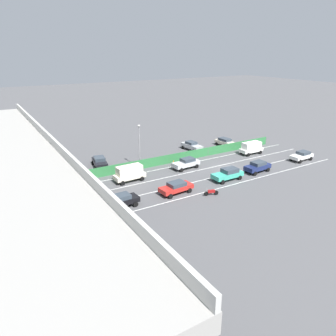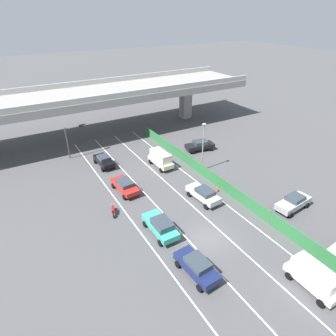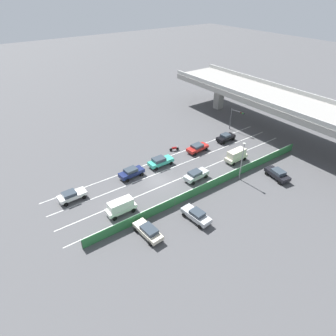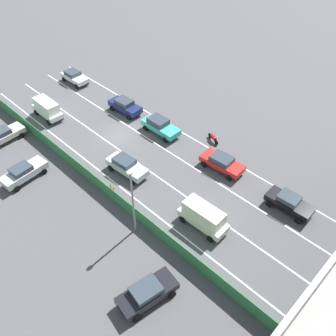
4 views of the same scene
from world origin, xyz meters
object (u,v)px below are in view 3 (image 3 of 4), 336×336
at_px(car_sedan_red, 197,147).
at_px(car_van_cream, 236,155).
at_px(parked_wagon_silver, 196,215).
at_px(car_sedan_black, 226,137).
at_px(parked_sedan_dark, 278,174).
at_px(traffic_light, 236,116).
at_px(street_lamp, 242,158).
at_px(traffic_cone, 210,183).
at_px(car_sedan_navy, 131,172).
at_px(car_hatchback_white, 72,195).
at_px(car_taxi_teal, 160,161).
at_px(car_sedan_silver, 196,175).
at_px(motorcycle, 174,149).
at_px(car_van_white, 121,206).
at_px(parked_sedan_cream, 148,231).

distance_m(car_sedan_red, car_van_cream, 7.74).
bearing_deg(car_sedan_red, car_van_cream, 26.35).
bearing_deg(parked_wagon_silver, car_sedan_black, 125.71).
bearing_deg(car_sedan_red, parked_sedan_dark, 18.48).
distance_m(car_sedan_black, parked_sedan_dark, 15.11).
bearing_deg(traffic_light, street_lamp, -43.68).
bearing_deg(traffic_cone, parked_sedan_dark, 64.27).
relative_size(car_sedan_black, car_sedan_red, 0.93).
distance_m(car_sedan_navy, parked_wagon_silver, 14.76).
distance_m(car_sedan_black, traffic_light, 6.30).
xyz_separation_m(car_hatchback_white, street_lamp, (11.03, 24.96, 3.34)).
bearing_deg(car_hatchback_white, car_sedan_black, 90.44).
height_order(car_van_cream, car_hatchback_white, car_van_cream).
distance_m(car_taxi_teal, car_sedan_red, 8.84).
bearing_deg(car_hatchback_white, car_sedan_silver, 70.16).
height_order(motorcycle, street_lamp, street_lamp).
xyz_separation_m(car_sedan_silver, car_van_white, (0.22, -14.22, 0.32)).
xyz_separation_m(car_sedan_silver, motorcycle, (-10.02, 2.94, -0.46)).
height_order(car_van_cream, parked_sedan_dark, car_van_cream).
height_order(car_taxi_teal, parked_sedan_dark, car_taxi_teal).
relative_size(car_van_white, parked_wagon_silver, 0.94).
bearing_deg(traffic_cone, parked_wagon_silver, -54.87).
relative_size(motorcycle, traffic_cone, 2.51).
bearing_deg(motorcycle, parked_sedan_dark, 25.39).
bearing_deg(motorcycle, car_van_cream, 35.08).
height_order(car_sedan_silver, parked_sedan_dark, car_sedan_silver).
relative_size(car_taxi_teal, car_sedan_black, 1.09).
xyz_separation_m(car_hatchback_white, motorcycle, (-3.19, 21.87, -0.41)).
bearing_deg(car_sedan_navy, car_taxi_teal, 90.95).
bearing_deg(parked_sedan_cream, car_sedan_silver, 115.10).
bearing_deg(parked_wagon_silver, car_sedan_red, 139.02).
relative_size(car_sedan_navy, traffic_light, 0.91).
bearing_deg(car_sedan_black, street_lamp, -35.53).
relative_size(motorcycle, parked_sedan_dark, 0.40).
relative_size(car_sedan_black, street_lamp, 0.63).
distance_m(parked_sedan_cream, traffic_cone, 14.69).
height_order(car_sedan_black, car_sedan_navy, car_sedan_navy).
distance_m(car_taxi_teal, street_lamp, 14.45).
height_order(car_sedan_navy, traffic_light, traffic_light).
distance_m(car_van_cream, street_lamp, 6.51).
bearing_deg(car_sedan_red, parked_sedan_cream, -55.97).
distance_m(car_sedan_black, car_sedan_navy, 22.52).
bearing_deg(car_van_cream, street_lamp, -40.98).
bearing_deg(car_sedan_silver, car_sedan_navy, -129.52).
xyz_separation_m(car_sedan_black, parked_sedan_dark, (14.87, -2.69, 0.02)).
distance_m(car_sedan_black, car_hatchback_white, 33.02).
xyz_separation_m(car_taxi_teal, parked_wagon_silver, (14.72, -4.01, -0.03)).
relative_size(car_sedan_silver, parked_wagon_silver, 0.99).
height_order(car_van_white, street_lamp, street_lamp).
xyz_separation_m(car_van_cream, parked_sedan_cream, (6.52, -23.34, -0.40)).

